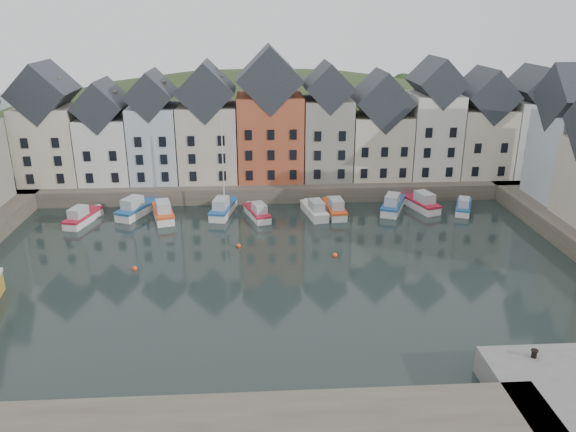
{
  "coord_description": "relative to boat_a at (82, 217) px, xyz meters",
  "views": [
    {
      "loc": [
        -2.06,
        -47.49,
        23.9
      ],
      "look_at": [
        1.19,
        6.0,
        4.19
      ],
      "focal_mm": 35.0,
      "sensor_mm": 36.0,
      "label": 1
    }
  ],
  "objects": [
    {
      "name": "boat_h",
      "position": [
        37.95,
        2.02,
        0.06
      ],
      "size": [
        4.6,
        7.1,
        2.62
      ],
      "rotation": [
        0.0,
        0.0,
        -0.4
      ],
      "color": "silver",
      "rests_on": "ground"
    },
    {
      "name": "boat_c",
      "position": [
        9.36,
        1.06,
        0.07
      ],
      "size": [
        3.8,
        7.17,
        2.63
      ],
      "rotation": [
        0.0,
        0.0,
        0.26
      ],
      "color": "silver",
      "rests_on": "ground"
    },
    {
      "name": "boat_g",
      "position": [
        30.43,
        1.17,
        0.03
      ],
      "size": [
        2.47,
        6.6,
        2.49
      ],
      "rotation": [
        0.0,
        0.0,
        0.07
      ],
      "color": "silver",
      "rests_on": "ground"
    },
    {
      "name": "far_terrace",
      "position": [
        25.94,
        11.54,
        8.16
      ],
      "size": [
        72.37,
        8.16,
        17.78
      ],
      "color": "beige",
      "rests_on": "far_quay"
    },
    {
      "name": "far_quay",
      "position": [
        22.73,
        13.54,
        0.29
      ],
      "size": [
        90.0,
        16.0,
        2.0
      ],
      "primitive_type": "cube",
      "color": "#4A4139",
      "rests_on": "ground"
    },
    {
      "name": "boat_b",
      "position": [
        5.94,
        2.53,
        0.09
      ],
      "size": [
        4.75,
        7.32,
        2.7
      ],
      "rotation": [
        0.0,
        0.0,
        -0.4
      ],
      "color": "silver",
      "rests_on": "ground"
    },
    {
      "name": "boat_d",
      "position": [
        16.58,
        1.93,
        0.12
      ],
      "size": [
        3.39,
        7.02,
        12.88
      ],
      "rotation": [
        0.0,
        0.0,
        -0.2
      ],
      "color": "silver",
      "rests_on": "ground"
    },
    {
      "name": "ground",
      "position": [
        22.73,
        -16.46,
        -0.71
      ],
      "size": [
        260.0,
        260.0,
        0.0
      ],
      "primitive_type": "plane",
      "color": "black",
      "rests_on": "ground"
    },
    {
      "name": "boat_e",
      "position": [
        20.86,
        0.46,
        -0.03
      ],
      "size": [
        3.52,
        6.22,
        2.28
      ],
      "rotation": [
        0.0,
        0.0,
        0.3
      ],
      "color": "silver",
      "rests_on": "ground"
    },
    {
      "name": "mooring_buoys",
      "position": [
        18.73,
        -11.13,
        -0.56
      ],
      "size": [
        20.5,
        5.5,
        0.5
      ],
      "color": "#DE491A",
      "rests_on": "ground"
    },
    {
      "name": "boat_f",
      "position": [
        27.9,
        0.77,
        0.0
      ],
      "size": [
        3.1,
        6.53,
        2.41
      ],
      "rotation": [
        0.0,
        0.0,
        0.19
      ],
      "color": "silver",
      "rests_on": "ground"
    },
    {
      "name": "boat_a",
      "position": [
        0.0,
        0.0,
        0.0
      ],
      "size": [
        3.47,
        6.53,
        2.4
      ],
      "rotation": [
        0.0,
        0.0,
        -0.26
      ],
      "color": "silver",
      "rests_on": "ground"
    },
    {
      "name": "boat_i",
      "position": [
        41.66,
        2.65,
        0.06
      ],
      "size": [
        4.09,
        7.12,
        2.61
      ],
      "rotation": [
        0.0,
        0.0,
        0.31
      ],
      "color": "silver",
      "rests_on": "ground"
    },
    {
      "name": "hillside",
      "position": [
        22.75,
        39.54,
        -18.67
      ],
      "size": [
        153.6,
        70.4,
        64.0
      ],
      "color": "#25341A",
      "rests_on": "ground"
    },
    {
      "name": "boat_j",
      "position": [
        46.78,
        1.2,
        -0.07
      ],
      "size": [
        3.75,
        5.83,
        2.15
      ],
      "rotation": [
        0.0,
        0.0,
        -0.39
      ],
      "color": "silver",
      "rests_on": "ground"
    },
    {
      "name": "mooring_bollard",
      "position": [
        39.1,
        -32.96,
        1.6
      ],
      "size": [
        0.48,
        0.48,
        0.56
      ],
      "color": "black",
      "rests_on": "near_quay"
    }
  ]
}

